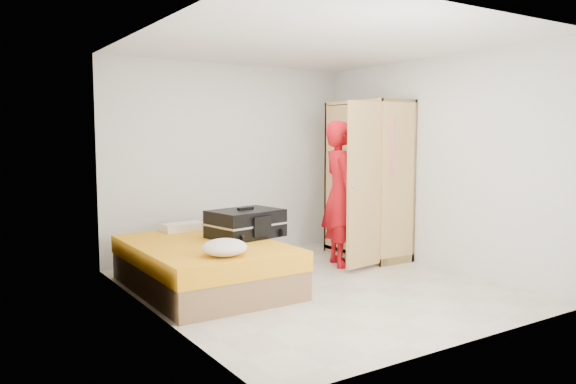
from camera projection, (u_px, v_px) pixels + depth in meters
room at (317, 168)px, 5.98m from camera, size 4.00×4.02×2.60m
bed at (205, 266)px, 6.02m from camera, size 1.42×2.02×0.50m
wardrobe at (367, 184)px, 7.51m from camera, size 1.17×1.27×2.10m
person at (340, 194)px, 7.07m from camera, size 0.63×0.77×1.83m
suitcase at (246, 224)px, 6.32m from camera, size 0.88×0.71×0.34m
round_cushion at (225, 247)px, 5.33m from camera, size 0.43×0.43×0.16m
pillow at (183, 227)px, 6.76m from camera, size 0.51×0.28×0.09m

